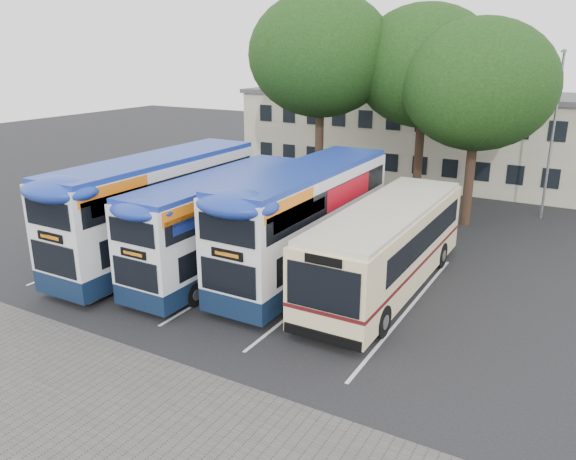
# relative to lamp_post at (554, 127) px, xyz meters

# --- Properties ---
(ground) EXTENTS (120.00, 120.00, 0.00)m
(ground) POSITION_rel_lamp_post_xyz_m (-6.00, -19.97, -5.08)
(ground) COLOR black
(ground) RESTS_ON ground
(paving_strip) EXTENTS (40.00, 6.00, 0.01)m
(paving_strip) POSITION_rel_lamp_post_xyz_m (-8.00, -24.97, -5.08)
(paving_strip) COLOR #595654
(paving_strip) RESTS_ON ground
(bay_lines) EXTENTS (14.12, 11.00, 0.01)m
(bay_lines) POSITION_rel_lamp_post_xyz_m (-9.75, -14.97, -5.08)
(bay_lines) COLOR silver
(bay_lines) RESTS_ON ground
(depot_building) EXTENTS (32.40, 8.40, 6.20)m
(depot_building) POSITION_rel_lamp_post_xyz_m (-6.00, 7.02, -1.93)
(depot_building) COLOR #AEA38C
(depot_building) RESTS_ON ground
(lamp_post) EXTENTS (0.25, 1.05, 9.06)m
(lamp_post) POSITION_rel_lamp_post_xyz_m (0.00, 0.00, 0.00)
(lamp_post) COLOR gray
(lamp_post) RESTS_ON ground
(tree_left) EXTENTS (8.15, 8.15, 12.22)m
(tree_left) POSITION_rel_lamp_post_xyz_m (-12.08, -3.79, 3.65)
(tree_left) COLOR black
(tree_left) RESTS_ON ground
(tree_mid) EXTENTS (7.87, 7.87, 11.51)m
(tree_mid) POSITION_rel_lamp_post_xyz_m (-6.76, -1.55, 3.06)
(tree_mid) COLOR black
(tree_mid) RESTS_ON ground
(tree_right) EXTENTS (7.75, 7.75, 10.64)m
(tree_right) POSITION_rel_lamp_post_xyz_m (-3.45, -3.27, 2.25)
(tree_right) COLOR black
(tree_right) RESTS_ON ground
(bus_dd_left) EXTENTS (2.71, 11.19, 4.66)m
(bus_dd_left) POSITION_rel_lamp_post_xyz_m (-14.01, -15.46, -2.52)
(bus_dd_left) COLOR #10203C
(bus_dd_left) RESTS_ON ground
(bus_dd_mid) EXTENTS (2.43, 10.02, 4.17)m
(bus_dd_mid) POSITION_rel_lamp_post_xyz_m (-10.79, -15.29, -2.78)
(bus_dd_mid) COLOR #10203C
(bus_dd_mid) RESTS_ON ground
(bus_dd_right) EXTENTS (2.66, 10.97, 4.57)m
(bus_dd_right) POSITION_rel_lamp_post_xyz_m (-7.61, -13.79, -2.57)
(bus_dd_right) COLOR #10203C
(bus_dd_right) RESTS_ON ground
(bus_single) EXTENTS (2.86, 11.23, 3.35)m
(bus_single) POSITION_rel_lamp_post_xyz_m (-4.18, -13.48, -3.19)
(bus_single) COLOR beige
(bus_single) RESTS_ON ground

